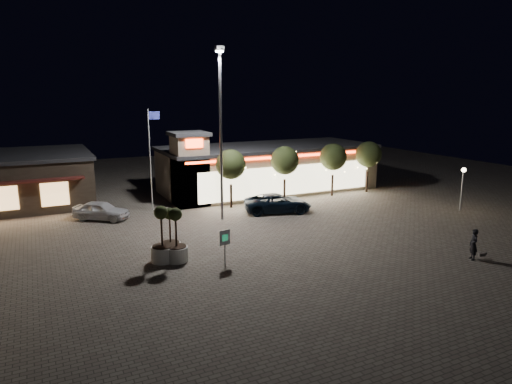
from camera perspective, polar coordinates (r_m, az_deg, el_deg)
name	(u,v)px	position (r m, az deg, el deg)	size (l,w,h in m)	color
ground	(242,257)	(26.33, -1.76, -8.18)	(90.00, 90.00, 0.00)	#645C51
retail_building	(264,168)	(43.61, 1.05, 3.06)	(20.40, 8.40, 6.10)	tan
floodlight_pole	(221,124)	(32.89, -4.44, 8.44)	(0.60, 0.40, 12.38)	gray
flagpole	(151,151)	(36.71, -12.99, 5.00)	(0.95, 0.10, 8.00)	white
lamp_post_east	(463,181)	(39.39, 24.43, 1.31)	(0.36, 0.36, 3.48)	gray
string_tree_a	(231,165)	(36.78, -3.18, 3.44)	(2.42, 2.42, 4.79)	#332319
string_tree_b	(285,161)	(38.97, 3.62, 3.94)	(2.42, 2.42, 4.79)	#332319
string_tree_c	(333,157)	(41.65, 9.63, 4.33)	(2.42, 2.42, 4.79)	#332319
string_tree_d	(368,154)	(44.09, 13.88, 4.58)	(2.42, 2.42, 4.79)	#332319
pickup_truck	(278,203)	(35.87, 2.74, -1.38)	(2.43, 5.28, 1.47)	black
white_sedan	(101,210)	(35.62, -18.81, -2.20)	(1.65, 4.10, 1.40)	silver
pedestrian	(473,244)	(28.48, 25.54, -5.94)	(0.65, 0.42, 1.78)	black
dog	(483,254)	(29.10, 26.54, -6.97)	(0.48, 0.28, 0.26)	#59514C
planter_left	(171,241)	(26.79, -10.64, -6.04)	(1.16, 1.16, 2.84)	silver
planter_mid	(162,245)	(25.93, -11.63, -6.45)	(1.30, 1.30, 3.20)	silver
planter_right	(177,245)	(25.85, -9.91, -6.53)	(1.25, 1.25, 3.07)	silver
valet_sign	(225,241)	(24.93, -3.92, -6.07)	(0.64, 0.17, 1.95)	gray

